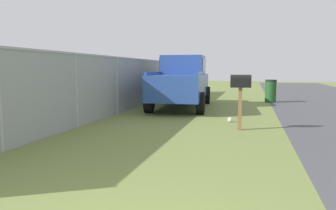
# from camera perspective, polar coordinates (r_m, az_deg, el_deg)

# --- Properties ---
(mailbox) EXTENTS (0.25, 0.52, 1.40)m
(mailbox) POSITION_cam_1_polar(r_m,az_deg,el_deg) (8.02, 13.16, 3.45)
(mailbox) COLOR brown
(mailbox) RESTS_ON ground
(pickup_truck) EXTENTS (5.26, 2.39, 2.09)m
(pickup_truck) POSITION_cam_1_polar(r_m,az_deg,el_deg) (12.62, 2.60, 4.60)
(pickup_truck) COLOR #284793
(pickup_truck) RESTS_ON ground
(trash_bin) EXTENTS (0.52, 0.52, 1.05)m
(trash_bin) POSITION_cam_1_polar(r_m,az_deg,el_deg) (15.24, 18.31, 2.46)
(trash_bin) COLOR #1E4C1E
(trash_bin) RESTS_ON ground
(fence_section) EXTENTS (18.17, 0.07, 1.97)m
(fence_section) POSITION_cam_1_polar(r_m,az_deg,el_deg) (11.99, -6.76, 4.23)
(fence_section) COLOR #9EA3A8
(fence_section) RESTS_ON ground
(litter_bag_by_mailbox) EXTENTS (0.14, 0.14, 0.14)m
(litter_bag_by_mailbox) POSITION_cam_1_polar(r_m,az_deg,el_deg) (9.26, 11.30, -2.67)
(litter_bag_by_mailbox) COLOR silver
(litter_bag_by_mailbox) RESTS_ON ground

